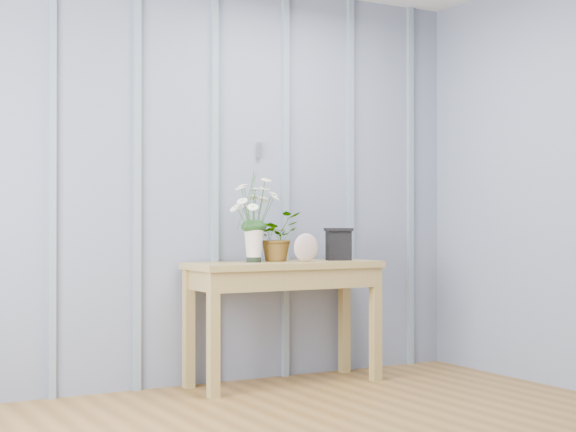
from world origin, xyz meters
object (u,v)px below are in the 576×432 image
daisy_vase (254,205)px  felt_disc_vessel (306,248)px  sideboard (284,280)px  carved_box (339,244)px

daisy_vase → felt_disc_vessel: size_ratio=3.20×
sideboard → carved_box: (0.40, 0.00, 0.22)m
felt_disc_vessel → carved_box: (0.30, 0.10, 0.02)m
felt_disc_vessel → daisy_vase: bearing=154.2°
daisy_vase → felt_disc_vessel: (0.30, -0.12, -0.26)m
sideboard → felt_disc_vessel: bearing=-43.6°
felt_disc_vessel → carved_box: 0.31m
felt_disc_vessel → carved_box: bearing=14.2°
daisy_vase → carved_box: bearing=-1.9°
daisy_vase → sideboard: bearing=-6.6°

